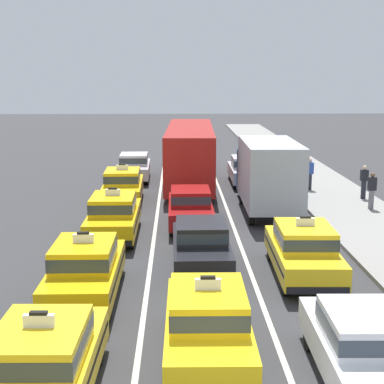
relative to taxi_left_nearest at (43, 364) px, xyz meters
The scene contains 19 objects.
lane_stripe_left_center 18.54m from the taxi_left_nearest, 84.96° to the left, with size 0.14×80.00×0.01m, color silver.
lane_stripe_center_right 19.09m from the taxi_left_nearest, 75.34° to the left, with size 0.14×80.00×0.01m, color silver.
sidewalk_curb 17.04m from the taxi_left_nearest, 52.22° to the left, with size 4.00×90.00×0.15m, color gray.
taxi_left_nearest is the anchor object (origin of this frame).
taxi_left_second 5.24m from the taxi_left_nearest, 90.41° to the left, with size 1.83×4.56×1.96m.
taxi_left_third 11.30m from the taxi_left_nearest, 89.49° to the left, with size 1.83×4.57×1.96m.
taxi_left_fourth 17.07m from the taxi_left_nearest, 90.27° to the left, with size 1.91×4.60×1.96m.
sedan_left_fifth 23.11m from the taxi_left_nearest, 89.93° to the left, with size 1.84×4.33×1.58m.
taxi_center_nearest 3.61m from the taxi_left_nearest, 28.78° to the left, with size 1.88×4.58×1.96m.
sedan_center_second 8.28m from the taxi_left_nearest, 66.71° to the left, with size 1.81×4.32×1.58m.
sedan_center_third 13.17m from the taxi_left_nearest, 76.57° to the left, with size 1.78×4.31×1.58m.
bus_center_fourth 22.31m from the taxi_left_nearest, 81.54° to the left, with size 2.86×11.27×3.22m.
sedan_right_nearest 6.26m from the taxi_left_nearest, ahead, with size 1.85×4.34×1.58m.
taxi_right_second 9.32m from the taxi_left_nearest, 46.82° to the left, with size 1.95×4.61×1.96m.
box_truck_right_third 16.69m from the taxi_left_nearest, 66.74° to the left, with size 2.38×6.99×3.27m.
sedan_right_fourth 22.72m from the taxi_left_nearest, 73.57° to the left, with size 1.81×4.32×1.58m.
pedestrian_near_crosswalk 20.71m from the taxi_left_nearest, 55.86° to the left, with size 0.36×0.24×1.64m.
pedestrian_by_storefront 21.55m from the taxi_left_nearest, 63.89° to the left, with size 0.36×0.24×1.66m.
pedestrian_far_corner 18.77m from the taxi_left_nearest, 53.06° to the left, with size 0.36×0.24×1.67m.
Camera 1 is at (-0.72, -8.22, 6.18)m, focal length 53.19 mm.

